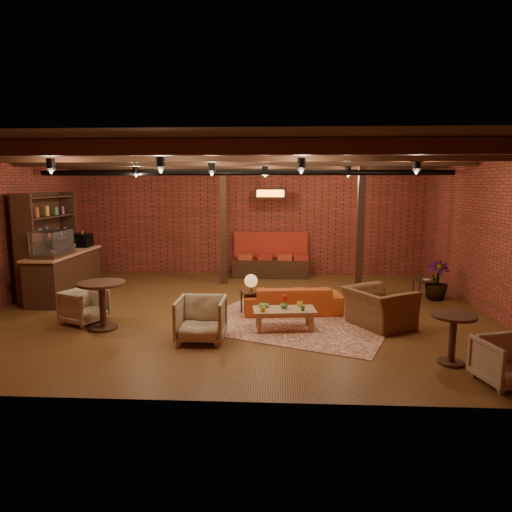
# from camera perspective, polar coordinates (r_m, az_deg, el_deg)

# --- Properties ---
(floor) EXTENTS (10.00, 10.00, 0.00)m
(floor) POSITION_cam_1_polar(r_m,az_deg,el_deg) (9.51, -2.30, -6.83)
(floor) COLOR #3A210E
(floor) RESTS_ON ground
(ceiling) EXTENTS (10.00, 8.00, 0.02)m
(ceiling) POSITION_cam_1_polar(r_m,az_deg,el_deg) (9.17, -2.42, 12.79)
(ceiling) COLOR black
(ceiling) RESTS_ON wall_back
(wall_back) EXTENTS (10.00, 0.02, 3.20)m
(wall_back) POSITION_cam_1_polar(r_m,az_deg,el_deg) (13.17, -0.74, 4.65)
(wall_back) COLOR brown
(wall_back) RESTS_ON ground
(wall_front) EXTENTS (10.00, 0.02, 3.20)m
(wall_front) POSITION_cam_1_polar(r_m,az_deg,el_deg) (5.27, -6.41, -1.82)
(wall_front) COLOR brown
(wall_front) RESTS_ON ground
(wall_right) EXTENTS (0.02, 8.00, 3.20)m
(wall_right) POSITION_cam_1_polar(r_m,az_deg,el_deg) (10.06, 27.34, 2.34)
(wall_right) COLOR brown
(wall_right) RESTS_ON ground
(ceiling_beams) EXTENTS (9.80, 6.40, 0.22)m
(ceiling_beams) POSITION_cam_1_polar(r_m,az_deg,el_deg) (9.16, -2.42, 12.05)
(ceiling_beams) COLOR black
(ceiling_beams) RESTS_ON ceiling
(ceiling_pipe) EXTENTS (9.60, 0.12, 0.12)m
(ceiling_pipe) POSITION_cam_1_polar(r_m,az_deg,el_deg) (10.75, -1.60, 10.36)
(ceiling_pipe) COLOR black
(ceiling_pipe) RESTS_ON ceiling
(post_left) EXTENTS (0.16, 0.16, 3.20)m
(post_left) POSITION_cam_1_polar(r_m,az_deg,el_deg) (11.84, -4.08, 4.15)
(post_left) COLOR black
(post_left) RESTS_ON ground
(post_right) EXTENTS (0.16, 0.16, 3.20)m
(post_right) POSITION_cam_1_polar(r_m,az_deg,el_deg) (11.32, 12.90, 3.73)
(post_right) COLOR black
(post_right) RESTS_ON ground
(service_counter) EXTENTS (0.80, 2.50, 1.60)m
(service_counter) POSITION_cam_1_polar(r_m,az_deg,el_deg) (11.40, -22.82, -0.77)
(service_counter) COLOR black
(service_counter) RESTS_ON ground
(plant_counter) EXTENTS (0.35, 0.39, 0.30)m
(plant_counter) POSITION_cam_1_polar(r_m,az_deg,el_deg) (11.48, -22.06, 1.46)
(plant_counter) COLOR #337F33
(plant_counter) RESTS_ON service_counter
(shelving_hutch) EXTENTS (0.52, 2.00, 2.40)m
(shelving_hutch) POSITION_cam_1_polar(r_m,az_deg,el_deg) (11.61, -24.50, 1.29)
(shelving_hutch) COLOR black
(shelving_hutch) RESTS_ON ground
(banquette) EXTENTS (2.10, 0.70, 1.00)m
(banquette) POSITION_cam_1_polar(r_m,az_deg,el_deg) (12.83, 1.82, -0.41)
(banquette) COLOR #A2291B
(banquette) RESTS_ON ground
(service_sign) EXTENTS (0.86, 0.06, 0.30)m
(service_sign) POSITION_cam_1_polar(r_m,az_deg,el_deg) (12.21, 1.82, 7.84)
(service_sign) COLOR orange
(service_sign) RESTS_ON ceiling
(ceiling_spotlights) EXTENTS (6.40, 4.40, 0.28)m
(ceiling_spotlights) POSITION_cam_1_polar(r_m,az_deg,el_deg) (9.15, -2.41, 10.67)
(ceiling_spotlights) COLOR black
(ceiling_spotlights) RESTS_ON ceiling
(rug) EXTENTS (4.11, 3.67, 0.01)m
(rug) POSITION_cam_1_polar(r_m,az_deg,el_deg) (8.71, 4.82, -8.30)
(rug) COLOR maroon
(rug) RESTS_ON floor
(sofa) EXTENTS (2.01, 0.97, 0.57)m
(sofa) POSITION_cam_1_polar(r_m,az_deg,el_deg) (9.29, 4.56, -5.42)
(sofa) COLOR #AC4217
(sofa) RESTS_ON floor
(coffee_table) EXTENTS (1.16, 0.67, 0.63)m
(coffee_table) POSITION_cam_1_polar(r_m,az_deg,el_deg) (8.23, 3.47, -6.89)
(coffee_table) COLOR #936944
(coffee_table) RESTS_ON floor
(side_table_lamp) EXTENTS (0.50, 0.50, 0.82)m
(side_table_lamp) POSITION_cam_1_polar(r_m,az_deg,el_deg) (9.07, -0.63, -3.52)
(side_table_lamp) COLOR black
(side_table_lamp) RESTS_ON floor
(round_table_left) EXTENTS (0.83, 0.83, 0.86)m
(round_table_left) POSITION_cam_1_polar(r_m,az_deg,el_deg) (8.63, -18.67, -4.93)
(round_table_left) COLOR black
(round_table_left) RESTS_ON floor
(armchair_a) EXTENTS (0.88, 0.90, 0.70)m
(armchair_a) POSITION_cam_1_polar(r_m,az_deg,el_deg) (9.17, -20.67, -5.73)
(armchair_a) COLOR beige
(armchair_a) RESTS_ON floor
(armchair_b) EXTENTS (0.79, 0.74, 0.80)m
(armchair_b) POSITION_cam_1_polar(r_m,az_deg,el_deg) (7.69, -6.88, -7.58)
(armchair_b) COLOR beige
(armchair_b) RESTS_ON floor
(armchair_right) EXTENTS (1.17, 1.30, 0.96)m
(armchair_right) POSITION_cam_1_polar(r_m,az_deg,el_deg) (8.64, 15.15, -5.47)
(armchair_right) COLOR brown
(armchair_right) RESTS_ON floor
(side_table_book) EXTENTS (0.45, 0.45, 0.46)m
(side_table_book) POSITION_cam_1_polar(r_m,az_deg,el_deg) (11.04, 20.17, -2.98)
(side_table_book) COLOR black
(side_table_book) RESTS_ON floor
(round_table_right) EXTENTS (0.63, 0.63, 0.74)m
(round_table_right) POSITION_cam_1_polar(r_m,az_deg,el_deg) (7.22, 23.39, -8.60)
(round_table_right) COLOR black
(round_table_right) RESTS_ON floor
(armchair_far) EXTENTS (0.79, 0.76, 0.68)m
(armchair_far) POSITION_cam_1_polar(r_m,az_deg,el_deg) (6.86, 28.85, -11.25)
(armchair_far) COLOR beige
(armchair_far) RESTS_ON floor
(plant_tall) EXTENTS (1.54, 1.54, 2.65)m
(plant_tall) POSITION_cam_1_polar(r_m,az_deg,el_deg) (10.92, 21.92, 1.69)
(plant_tall) COLOR #4C7F4C
(plant_tall) RESTS_ON floor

